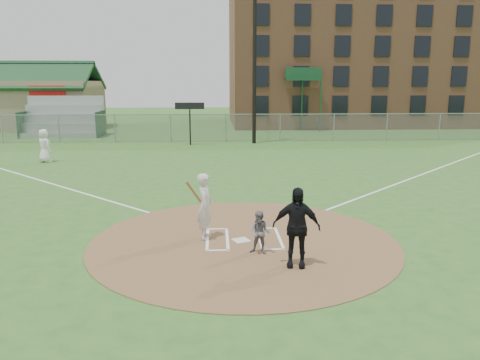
{
  "coord_description": "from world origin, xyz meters",
  "views": [
    {
      "loc": [
        -0.74,
        -12.22,
        4.28
      ],
      "look_at": [
        0.0,
        2.0,
        1.3
      ],
      "focal_mm": 35.0,
      "sensor_mm": 36.0,
      "label": 1
    }
  ],
  "objects_px": {
    "umpire": "(296,227)",
    "ondeck_player": "(44,146)",
    "home_plate": "(241,240)",
    "catcher": "(260,233)",
    "batter_at_plate": "(205,206)"
  },
  "relations": [
    {
      "from": "catcher",
      "to": "ondeck_player",
      "type": "distance_m",
      "value": 17.86
    },
    {
      "from": "home_plate",
      "to": "umpire",
      "type": "xyz_separation_m",
      "value": [
        1.18,
        -1.83,
        0.94
      ]
    },
    {
      "from": "umpire",
      "to": "home_plate",
      "type": "bearing_deg",
      "value": 134.5
    },
    {
      "from": "ondeck_player",
      "to": "batter_at_plate",
      "type": "distance_m",
      "value": 16.03
    },
    {
      "from": "catcher",
      "to": "umpire",
      "type": "distance_m",
      "value": 1.22
    },
    {
      "from": "home_plate",
      "to": "umpire",
      "type": "height_order",
      "value": "umpire"
    },
    {
      "from": "home_plate",
      "to": "catcher",
      "type": "distance_m",
      "value": 1.19
    },
    {
      "from": "home_plate",
      "to": "ondeck_player",
      "type": "height_order",
      "value": "ondeck_player"
    },
    {
      "from": "home_plate",
      "to": "batter_at_plate",
      "type": "xyz_separation_m",
      "value": [
        -0.97,
        0.29,
        0.91
      ]
    },
    {
      "from": "home_plate",
      "to": "catcher",
      "type": "relative_size",
      "value": 0.37
    },
    {
      "from": "umpire",
      "to": "ondeck_player",
      "type": "bearing_deg",
      "value": 137.58
    },
    {
      "from": "umpire",
      "to": "batter_at_plate",
      "type": "height_order",
      "value": "umpire"
    },
    {
      "from": "batter_at_plate",
      "to": "home_plate",
      "type": "bearing_deg",
      "value": -16.33
    },
    {
      "from": "catcher",
      "to": "umpire",
      "type": "height_order",
      "value": "umpire"
    },
    {
      "from": "catcher",
      "to": "ondeck_player",
      "type": "xyz_separation_m",
      "value": [
        -10.4,
        14.51,
        0.33
      ]
    }
  ]
}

